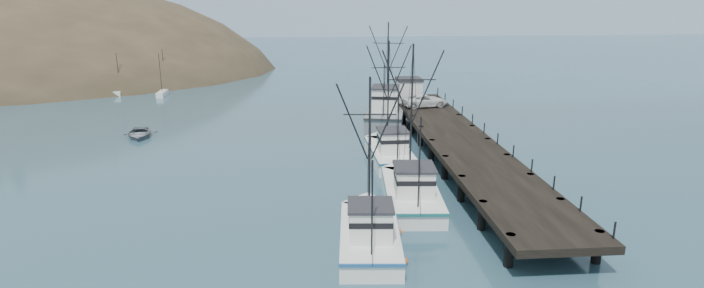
% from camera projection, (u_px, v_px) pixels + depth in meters
% --- Properties ---
extents(ground, '(400.00, 400.00, 0.00)m').
position_uv_depth(ground, '(308.00, 242.00, 34.29)').
color(ground, '#294A5C').
rests_on(ground, ground).
extents(pier, '(6.00, 44.00, 2.00)m').
position_uv_depth(pier, '(460.00, 142.00, 50.26)').
color(pier, black).
rests_on(pier, ground).
extents(distant_ridge, '(360.00, 40.00, 26.00)m').
position_uv_depth(distant_ridge, '(334.00, 32.00, 198.03)').
color(distant_ridge, '#9EB2C6').
rests_on(distant_ridge, ground).
extents(distant_ridge_far, '(180.00, 25.00, 18.00)m').
position_uv_depth(distant_ridge_far, '(201.00, 30.00, 208.51)').
color(distant_ridge_far, silver).
rests_on(distant_ridge_far, ground).
extents(moored_sailboats, '(21.26, 18.70, 6.35)m').
position_uv_depth(moored_sailboats, '(123.00, 86.00, 86.69)').
color(moored_sailboats, white).
rests_on(moored_sailboats, ground).
extents(trawler_near, '(4.57, 11.83, 11.88)m').
position_uv_depth(trawler_near, '(411.00, 191.00, 40.69)').
color(trawler_near, white).
rests_on(trawler_near, ground).
extents(trawler_mid, '(4.29, 10.72, 10.67)m').
position_uv_depth(trawler_mid, '(369.00, 233.00, 33.76)').
color(trawler_mid, white).
rests_on(trawler_mid, ground).
extents(trawler_far, '(3.83, 10.85, 11.17)m').
position_uv_depth(trawler_far, '(389.00, 152.00, 50.48)').
color(trawler_far, white).
rests_on(trawler_far, ground).
extents(work_vessel, '(6.48, 14.00, 11.90)m').
position_uv_depth(work_vessel, '(386.00, 112.00, 64.85)').
color(work_vessel, slate).
rests_on(work_vessel, ground).
extents(pier_shed, '(3.00, 3.20, 2.80)m').
position_uv_depth(pier_shed, '(409.00, 89.00, 66.92)').
color(pier_shed, silver).
rests_on(pier_shed, pier).
extents(pickup_truck, '(5.61, 3.44, 1.45)m').
position_uv_depth(pickup_truck, '(425.00, 101.00, 63.69)').
color(pickup_truck, silver).
rests_on(pickup_truck, pier).
extents(motorboat, '(4.52, 5.64, 1.04)m').
position_uv_depth(motorboat, '(139.00, 137.00, 58.62)').
color(motorboat, slate).
rests_on(motorboat, ground).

